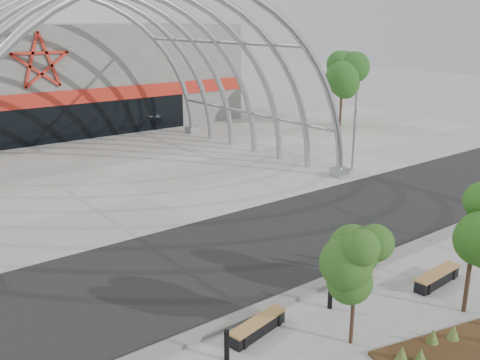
{
  "coord_description": "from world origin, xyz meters",
  "views": [
    {
      "loc": [
        -11.57,
        -11.07,
        8.29
      ],
      "look_at": [
        0.0,
        4.0,
        2.6
      ],
      "focal_mm": 40.0,
      "sensor_mm": 36.0,
      "label": 1
    }
  ],
  "objects_px": {
    "signal_pole": "(354,131)",
    "bollard_2": "(342,257)",
    "street_tree_0": "(356,263)",
    "street_tree_1": "(475,223)",
    "bench_0": "(258,327)",
    "bench_1": "(437,278)"
  },
  "relations": [
    {
      "from": "signal_pole",
      "to": "bollard_2",
      "type": "distance_m",
      "value": 13.4
    },
    {
      "from": "street_tree_0",
      "to": "bollard_2",
      "type": "bearing_deg",
      "value": 45.7
    },
    {
      "from": "street_tree_0",
      "to": "street_tree_1",
      "type": "relative_size",
      "value": 0.83
    },
    {
      "from": "bench_0",
      "to": "bollard_2",
      "type": "xyz_separation_m",
      "value": [
        4.68,
        1.21,
        0.34
      ]
    },
    {
      "from": "signal_pole",
      "to": "bench_1",
      "type": "height_order",
      "value": "signal_pole"
    },
    {
      "from": "street_tree_0",
      "to": "bench_0",
      "type": "relative_size",
      "value": 1.56
    },
    {
      "from": "street_tree_1",
      "to": "bollard_2",
      "type": "distance_m",
      "value": 4.69
    },
    {
      "from": "street_tree_0",
      "to": "bench_1",
      "type": "distance_m",
      "value": 5.24
    },
    {
      "from": "street_tree_0",
      "to": "bollard_2",
      "type": "xyz_separation_m",
      "value": [
        2.97,
        3.04,
        -1.78
      ]
    },
    {
      "from": "street_tree_0",
      "to": "street_tree_1",
      "type": "height_order",
      "value": "street_tree_1"
    },
    {
      "from": "signal_pole",
      "to": "street_tree_0",
      "type": "xyz_separation_m",
      "value": [
        -13.21,
        -11.49,
        0.01
      ]
    },
    {
      "from": "street_tree_1",
      "to": "bench_0",
      "type": "relative_size",
      "value": 1.89
    },
    {
      "from": "street_tree_0",
      "to": "bench_1",
      "type": "bearing_deg",
      "value": 6.13
    },
    {
      "from": "street_tree_0",
      "to": "bench_1",
      "type": "height_order",
      "value": "street_tree_0"
    },
    {
      "from": "street_tree_0",
      "to": "street_tree_1",
      "type": "xyz_separation_m",
      "value": [
        3.91,
        -0.96,
        0.48
      ]
    },
    {
      "from": "bench_1",
      "to": "bollard_2",
      "type": "relative_size",
      "value": 1.97
    },
    {
      "from": "street_tree_1",
      "to": "bench_1",
      "type": "relative_size",
      "value": 1.81
    },
    {
      "from": "bench_0",
      "to": "bench_1",
      "type": "relative_size",
      "value": 0.96
    },
    {
      "from": "bollard_2",
      "to": "bench_1",
      "type": "bearing_deg",
      "value": -54.61
    },
    {
      "from": "bench_1",
      "to": "street_tree_0",
      "type": "bearing_deg",
      "value": -173.87
    },
    {
      "from": "bench_0",
      "to": "street_tree_1",
      "type": "bearing_deg",
      "value": -26.42
    },
    {
      "from": "signal_pole",
      "to": "bench_0",
      "type": "distance_m",
      "value": 17.9
    }
  ]
}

